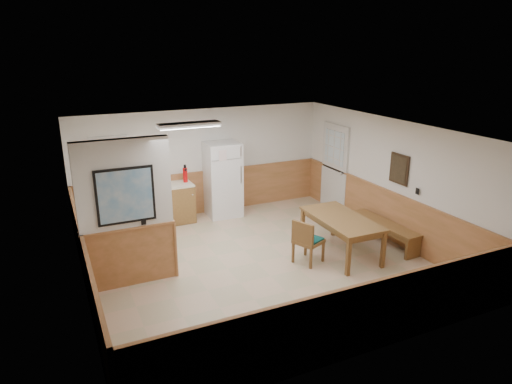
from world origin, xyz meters
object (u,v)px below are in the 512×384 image
dining_chair (306,239)px  soap_bottle (103,187)px  fire_extinguisher (185,174)px  dining_bench (384,227)px  refrigerator (223,179)px  dining_table (341,222)px

dining_chair → soap_bottle: soap_bottle is taller
dining_chair → fire_extinguisher: (-1.32, 3.14, 0.58)m
dining_bench → dining_chair: (-1.93, -0.13, 0.15)m
dining_chair → fire_extinguisher: fire_extinguisher is taller
refrigerator → fire_extinguisher: refrigerator is taller
dining_bench → soap_bottle: soap_bottle is taller
dining_table → fire_extinguisher: 3.76m
refrigerator → dining_chair: 3.10m
dining_bench → soap_bottle: 5.90m
dining_table → fire_extinguisher: (-2.15, 3.05, 0.42)m
refrigerator → soap_bottle: 2.68m
refrigerator → fire_extinguisher: 0.90m
dining_chair → soap_bottle: (-3.12, 3.10, 0.53)m
dining_table → dining_bench: 1.14m
fire_extinguisher → soap_bottle: (-1.80, -0.04, -0.05)m
refrigerator → dining_bench: refrigerator is taller
dining_bench → fire_extinguisher: fire_extinguisher is taller
refrigerator → dining_table: size_ratio=0.99×
dining_chair → soap_bottle: bearing=111.4°
dining_bench → dining_chair: bearing=-178.6°
dining_table → dining_bench: dining_table is taller
dining_table → soap_bottle: 4.98m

